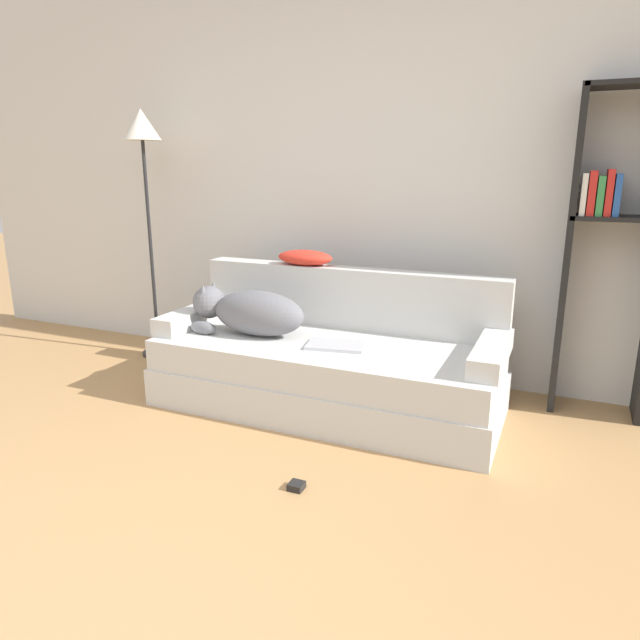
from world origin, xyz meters
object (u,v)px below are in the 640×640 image
throw_pillow (305,258)px  power_adapter (296,486)px  floor_lamp (144,153)px  couch (327,375)px  dog (249,311)px  laptop (336,345)px  bookshelf (612,236)px

throw_pillow → power_adapter: 1.54m
floor_lamp → power_adapter: 2.59m
couch → throw_pillow: bearing=130.7°
dog → laptop: (0.57, -0.03, -0.13)m
dog → laptop: dog is taller
dog → throw_pillow: (0.19, 0.38, 0.27)m
dog → laptop: 0.58m
dog → power_adapter: bearing=-49.4°
power_adapter → dog: bearing=130.6°
bookshelf → power_adapter: size_ratio=27.16×
couch → laptop: laptop is taller
dog → floor_lamp: floor_lamp is taller
couch → power_adapter: size_ratio=30.10×
power_adapter → laptop: bearing=100.2°
couch → laptop: bearing=-39.5°
throw_pillow → bookshelf: (1.70, 0.22, 0.19)m
bookshelf → floor_lamp: (-2.93, -0.18, 0.44)m
couch → power_adapter: bearing=-75.2°
couch → floor_lamp: floor_lamp is taller
laptop → throw_pillow: (-0.38, 0.41, 0.40)m
throw_pillow → floor_lamp: floor_lamp is taller
bookshelf → dog: bearing=-162.2°
bookshelf → power_adapter: bearing=-129.3°
couch → laptop: 0.24m
laptop → dog: bearing=166.4°
couch → bookshelf: (1.40, 0.56, 0.80)m
laptop → floor_lamp: (-1.61, 0.45, 1.04)m
couch → power_adapter: 0.92m
throw_pillow → power_adapter: size_ratio=5.52×
floor_lamp → power_adapter: floor_lamp is taller
bookshelf → floor_lamp: bearing=-176.5°
floor_lamp → couch: bearing=-14.0°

